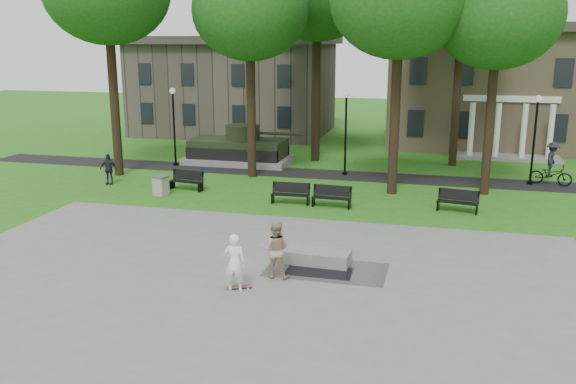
% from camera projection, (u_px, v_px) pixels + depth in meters
% --- Properties ---
extents(ground, '(120.00, 120.00, 0.00)m').
position_uv_depth(ground, '(281.00, 240.00, 23.52)').
color(ground, '#256317').
rests_on(ground, ground).
extents(plaza, '(22.00, 16.00, 0.02)m').
position_uv_depth(plaza, '(240.00, 289.00, 18.82)').
color(plaza, gray).
rests_on(plaza, ground).
extents(footpath, '(44.00, 2.60, 0.01)m').
position_uv_depth(footpath, '(335.00, 175.00, 34.80)').
color(footpath, black).
rests_on(footpath, ground).
extents(building_right, '(17.00, 12.00, 8.60)m').
position_uv_depth(building_right, '(504.00, 84.00, 44.52)').
color(building_right, '#9E8460').
rests_on(building_right, ground).
extents(building_left, '(15.00, 10.00, 7.20)m').
position_uv_depth(building_left, '(235.00, 89.00, 50.20)').
color(building_left, '#4C443D').
rests_on(building_left, ground).
extents(tree_1, '(6.20, 6.20, 11.63)m').
position_uv_depth(tree_1, '(250.00, 12.00, 32.31)').
color(tree_1, black).
rests_on(tree_1, ground).
extents(tree_2, '(6.60, 6.60, 12.16)m').
position_uv_depth(tree_2, '(400.00, 0.00, 28.42)').
color(tree_2, black).
rests_on(tree_2, ground).
extents(tree_3, '(6.00, 6.00, 11.19)m').
position_uv_depth(tree_3, '(498.00, 16.00, 28.46)').
color(tree_3, black).
rests_on(tree_3, ground).
extents(tree_5, '(6.40, 6.40, 12.44)m').
position_uv_depth(tree_5, '(463.00, 1.00, 35.14)').
color(tree_5, black).
rests_on(tree_5, ground).
extents(lamp_left, '(0.36, 0.36, 4.73)m').
position_uv_depth(lamp_left, '(174.00, 120.00, 36.81)').
color(lamp_left, black).
rests_on(lamp_left, ground).
extents(lamp_mid, '(0.36, 0.36, 4.73)m').
position_uv_depth(lamp_mid, '(346.00, 126.00, 34.29)').
color(lamp_mid, black).
rests_on(lamp_mid, ground).
extents(lamp_right, '(0.36, 0.36, 4.73)m').
position_uv_depth(lamp_right, '(535.00, 132.00, 31.89)').
color(lamp_right, black).
rests_on(lamp_right, ground).
extents(tank_monument, '(7.45, 3.40, 2.40)m').
position_uv_depth(tank_monument, '(239.00, 149.00, 38.03)').
color(tank_monument, gray).
rests_on(tank_monument, ground).
extents(puddle, '(2.20, 1.20, 0.00)m').
position_uv_depth(puddle, '(319.00, 271.00, 20.25)').
color(puddle, black).
rests_on(puddle, plaza).
extents(concrete_block, '(2.24, 1.10, 0.45)m').
position_uv_depth(concrete_block, '(318.00, 257.00, 20.95)').
color(concrete_block, gray).
rests_on(concrete_block, plaza).
extents(skateboard, '(0.79, 0.50, 0.07)m').
position_uv_depth(skateboard, '(239.00, 288.00, 18.83)').
color(skateboard, brown).
rests_on(skateboard, plaza).
extents(skateboarder, '(0.71, 0.50, 1.83)m').
position_uv_depth(skateboarder, '(235.00, 263.00, 18.45)').
color(skateboarder, white).
rests_on(skateboarder, plaza).
extents(friend_watching, '(0.97, 0.78, 1.89)m').
position_uv_depth(friend_watching, '(275.00, 249.00, 19.53)').
color(friend_watching, tan).
rests_on(friend_watching, plaza).
extents(pedestrian_walker, '(1.00, 0.48, 1.65)m').
position_uv_depth(pedestrian_walker, '(108.00, 169.00, 32.40)').
color(pedestrian_walker, '#22242D').
rests_on(pedestrian_walker, ground).
extents(cyclist, '(2.25, 1.33, 2.31)m').
position_uv_depth(cyclist, '(551.00, 168.00, 32.21)').
color(cyclist, black).
rests_on(cyclist, ground).
extents(park_bench_0, '(1.85, 0.80, 1.00)m').
position_uv_depth(park_bench_0, '(187.00, 180.00, 31.27)').
color(park_bench_0, black).
rests_on(park_bench_0, ground).
extents(park_bench_1, '(1.81, 0.57, 1.00)m').
position_uv_depth(park_bench_1, '(291.00, 193.00, 28.60)').
color(park_bench_1, black).
rests_on(park_bench_1, ground).
extents(park_bench_2, '(1.82, 0.60, 1.00)m').
position_uv_depth(park_bench_2, '(332.00, 196.00, 28.03)').
color(park_bench_2, black).
rests_on(park_bench_2, ground).
extents(park_bench_3, '(1.85, 0.82, 1.00)m').
position_uv_depth(park_bench_3, '(458.00, 200.00, 27.25)').
color(park_bench_3, black).
rests_on(park_bench_3, ground).
extents(trash_bin, '(0.78, 0.78, 0.96)m').
position_uv_depth(trash_bin, '(161.00, 185.00, 30.22)').
color(trash_bin, '#9F9883').
rests_on(trash_bin, ground).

